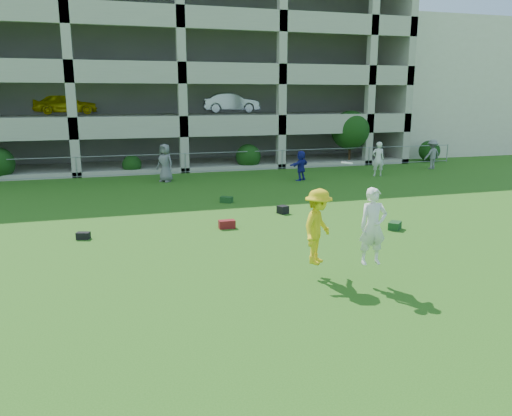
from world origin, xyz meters
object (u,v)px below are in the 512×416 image
object	(u,v)px
bystander_d	(301,166)
bystander_f	(432,154)
bystander_c	(165,163)
bystander_e	(378,159)
crate_d	(283,210)
parking_garage	(164,73)
stucco_building	(433,89)
frisbee_contest	(332,226)

from	to	relation	value
bystander_d	bystander_f	distance (m)	9.49
bystander_c	bystander_e	distance (m)	11.78
bystander_c	bystander_d	bearing A→B (deg)	31.89
crate_d	parking_garage	bearing A→B (deg)	95.76
bystander_d	parking_garage	distance (m)	15.04
stucco_building	bystander_e	bearing A→B (deg)	-134.17
frisbee_contest	parking_garage	world-z (taller)	parking_garage
stucco_building	bystander_f	world-z (taller)	stucco_building
bystander_c	bystander_d	world-z (taller)	bystander_c
parking_garage	frisbee_contest	bearing A→B (deg)	-88.36
bystander_c	bystander_f	distance (m)	16.34
crate_d	stucco_building	bearing A→B (deg)	44.00
bystander_c	bystander_d	size ratio (longest dim) A/B	1.25
bystander_c	crate_d	distance (m)	9.37
bystander_d	bystander_f	size ratio (longest dim) A/B	0.88
bystander_f	crate_d	bearing A→B (deg)	21.16
crate_d	frisbee_contest	size ratio (longest dim) A/B	0.14
bystander_e	crate_d	bearing A→B (deg)	52.81
bystander_c	stucco_building	bearing A→B (deg)	70.68
stucco_building	frisbee_contest	xyz separation A→B (m)	(-22.23, -27.20, -3.67)
bystander_e	frisbee_contest	distance (m)	16.95
frisbee_contest	parking_garage	distance (m)	27.31
crate_d	parking_garage	size ratio (longest dim) A/B	0.01
stucco_building	frisbee_contest	distance (m)	35.32
parking_garage	bystander_e	bearing A→B (deg)	-51.45
bystander_e	parking_garage	size ratio (longest dim) A/B	0.06
stucco_building	crate_d	xyz separation A→B (m)	(-20.99, -20.27, -4.85)
stucco_building	parking_garage	world-z (taller)	parking_garage
bystander_d	frisbee_contest	world-z (taller)	frisbee_contest
stucco_building	bystander_f	size ratio (longest dim) A/B	8.86
stucco_building	frisbee_contest	world-z (taller)	stucco_building
bystander_c	bystander_d	distance (m)	7.19
bystander_c	bystander_f	world-z (taller)	bystander_c
bystander_d	parking_garage	bearing A→B (deg)	-100.24
crate_d	bystander_d	bearing A→B (deg)	63.24
bystander_e	frisbee_contest	xyz separation A→B (m)	(-9.46, -14.05, 0.37)
bystander_f	frisbee_contest	size ratio (longest dim) A/B	0.71
bystander_f	parking_garage	size ratio (longest dim) A/B	0.06
stucco_building	bystander_d	world-z (taller)	stucco_building
bystander_d	bystander_f	bearing A→B (deg)	156.65
stucco_building	frisbee_contest	size ratio (longest dim) A/B	6.27
crate_d	frisbee_contest	bearing A→B (deg)	-100.16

